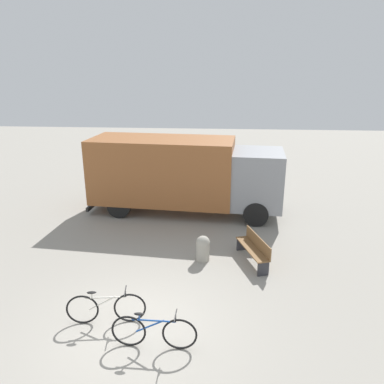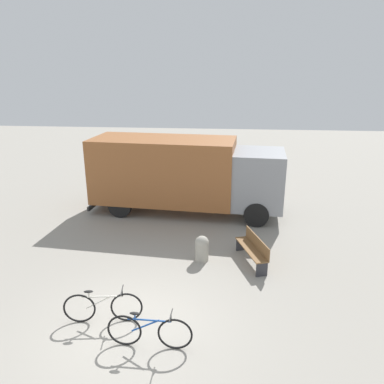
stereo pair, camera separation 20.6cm
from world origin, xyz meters
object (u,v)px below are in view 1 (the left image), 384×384
object	(u,v)px
delivery_truck	(183,172)
park_bench	(254,248)
bicycle_near	(106,308)
bicycle_middle	(154,332)
bollard_near_bench	(203,248)

from	to	relation	value
delivery_truck	park_bench	distance (m)	5.00
park_bench	bicycle_near	size ratio (longest dim) A/B	0.98
delivery_truck	park_bench	size ratio (longest dim) A/B	4.38
bicycle_middle	bicycle_near	bearing A→B (deg)	150.49
bicycle_near	bollard_near_bench	distance (m)	3.80
bollard_near_bench	bicycle_middle	bearing A→B (deg)	-102.19
delivery_truck	bollard_near_bench	distance (m)	4.42
delivery_truck	bicycle_middle	world-z (taller)	delivery_truck
park_bench	delivery_truck	bearing A→B (deg)	13.73
bollard_near_bench	park_bench	bearing A→B (deg)	0.84
bollard_near_bench	bicycle_near	bearing A→B (deg)	-123.38
park_bench	bicycle_near	bearing A→B (deg)	112.43
bicycle_near	bicycle_middle	bearing A→B (deg)	-38.37
delivery_truck	bicycle_near	xyz separation A→B (m)	(-1.06, -7.29, -1.29)
bicycle_near	bicycle_middle	xyz separation A→B (m)	(1.25, -0.73, 0.00)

